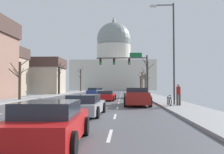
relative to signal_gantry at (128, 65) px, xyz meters
name	(u,v)px	position (x,y,z in m)	size (l,w,h in m)	color
ground	(80,104)	(-4.76, -15.50, -4.92)	(20.00, 180.00, 0.20)	#4F4F54
signal_gantry	(128,65)	(0.00, 0.00, 0.00)	(7.91, 0.41, 6.66)	#28282D
street_lamp_right	(171,45)	(3.21, -17.09, 0.18)	(2.03, 0.24, 8.54)	#333338
capitol_building	(114,64)	(-4.76, 62.01, 5.41)	(32.43, 19.20, 29.96)	beige
sedan_near_00	(132,94)	(0.42, -3.96, -4.37)	(2.21, 4.35, 1.20)	silver
sedan_near_01	(106,96)	(-2.75, -9.45, -4.39)	(2.16, 4.55, 1.14)	#B71414
pickup_truck_near_02	(137,97)	(0.41, -16.05, -4.24)	(2.35, 5.71, 1.53)	maroon
sedan_near_03	(85,105)	(-3.02, -23.49, -4.37)	(2.15, 4.71, 1.20)	#9EA3A8
sedan_near_04	(50,124)	(-2.95, -30.64, -4.33)	(2.11, 4.29, 1.27)	#B71414
sedan_oncoming_00	(92,91)	(-6.65, 8.45, -4.33)	(2.16, 4.61, 1.30)	navy
sedan_oncoming_01	(99,91)	(-6.41, 18.86, -4.39)	(2.24, 4.77, 1.14)	silver
flank_building_01	(28,76)	(-20.17, 11.00, -1.37)	(14.44, 7.30, 7.02)	#B2A38E
flank_building_02	(38,75)	(-21.66, 20.99, -0.73)	(12.34, 8.54, 8.29)	#8C6656
bare_tree_00	(145,82)	(3.74, 13.50, -2.49)	(2.33, 2.11, 5.28)	#4C3D2D
bare_tree_01	(62,77)	(-13.70, 13.40, -1.41)	(1.58, 2.25, 6.82)	#4C3D2D
bare_tree_02	(141,83)	(4.23, 33.68, -2.46)	(2.24, 2.12, 4.82)	#423328
bare_tree_03	(81,80)	(-13.03, 31.85, -1.54)	(1.79, 1.78, 7.07)	#423328
bare_tree_04	(148,77)	(3.39, 4.84, -1.66)	(2.13, 1.73, 6.48)	#423328
bare_tree_05	(20,79)	(-12.62, -10.34, -2.47)	(2.46, 1.88, 4.59)	#4C3D2D
bare_tree_06	(142,81)	(4.21, 27.73, -1.96)	(1.48, 2.46, 5.74)	#4C3D2D
bare_tree_07	(59,78)	(-13.04, 8.54, -1.78)	(1.31, 2.00, 5.98)	#423328
pedestrian_00	(178,93)	(3.63, -17.85, -3.84)	(0.35, 0.34, 1.71)	#4C4238
bicycle_parked	(169,101)	(2.88, -17.84, -4.45)	(0.12, 1.77, 0.85)	black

